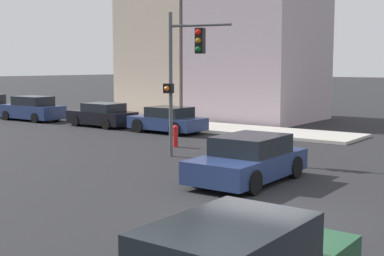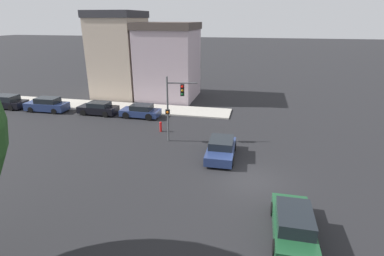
{
  "view_description": "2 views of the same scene",
  "coord_description": "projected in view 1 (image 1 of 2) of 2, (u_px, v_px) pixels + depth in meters",
  "views": [
    {
      "loc": [
        -10.39,
        -5.54,
        3.35
      ],
      "look_at": [
        1.93,
        3.54,
        1.58
      ],
      "focal_mm": 50.0,
      "sensor_mm": 36.0,
      "label": 1
    },
    {
      "loc": [
        -16.77,
        0.01,
        9.44
      ],
      "look_at": [
        2.84,
        4.34,
        2.09
      ],
      "focal_mm": 28.0,
      "sensor_mm": 36.0,
      "label": 2
    }
  ],
  "objects": [
    {
      "name": "traffic_signal",
      "position": [
        184.0,
        63.0,
        19.3
      ],
      "size": [
        0.98,
        2.45,
        5.3
      ],
      "rotation": [
        0.0,
        0.0,
        3.37
      ],
      "color": "#515456",
      "rests_on": "ground_plane"
    },
    {
      "name": "ground_plane",
      "position": [
        268.0,
        217.0,
        11.95
      ],
      "size": [
        300.0,
        300.0,
        0.0
      ],
      "primitive_type": "plane",
      "color": "black"
    },
    {
      "name": "fire_hydrant",
      "position": [
        176.0,
        135.0,
        22.2
      ],
      "size": [
        0.22,
        0.22,
        0.92
      ],
      "color": "red",
      "rests_on": "ground_plane"
    },
    {
      "name": "parked_car_0",
      "position": [
        168.0,
        120.0,
        26.92
      ],
      "size": [
        1.96,
        3.95,
        1.32
      ],
      "rotation": [
        0.0,
        0.0,
        1.55
      ],
      "color": "navy",
      "rests_on": "ground_plane"
    },
    {
      "name": "crossing_car_1",
      "position": [
        249.0,
        160.0,
        15.51
      ],
      "size": [
        4.22,
        2.06,
        1.35
      ],
      "rotation": [
        0.0,
        0.0,
        3.16
      ],
      "color": "navy",
      "rests_on": "ground_plane"
    },
    {
      "name": "rowhouse_backdrop",
      "position": [
        219.0,
        43.0,
        34.56
      ],
      "size": [
        7.47,
        12.61,
        10.35
      ],
      "color": "#B29EA8",
      "rests_on": "ground_plane"
    },
    {
      "name": "parked_car_2",
      "position": [
        32.0,
        109.0,
        33.01
      ],
      "size": [
        1.9,
        4.53,
        1.51
      ],
      "rotation": [
        0.0,
        0.0,
        1.59
      ],
      "color": "navy",
      "rests_on": "ground_plane"
    },
    {
      "name": "parked_car_1",
      "position": [
        102.0,
        115.0,
        29.68
      ],
      "size": [
        1.93,
        4.08,
        1.32
      ],
      "rotation": [
        0.0,
        0.0,
        1.54
      ],
      "color": "black",
      "rests_on": "ground_plane"
    }
  ]
}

